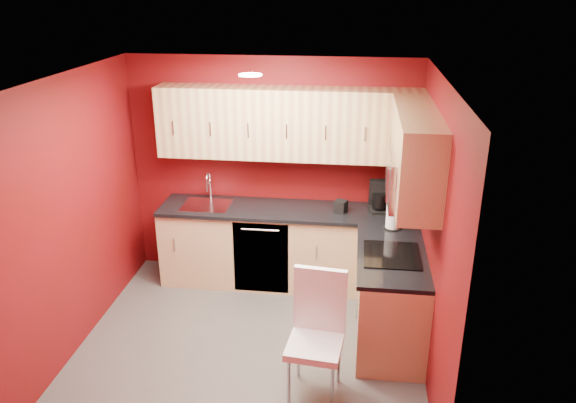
% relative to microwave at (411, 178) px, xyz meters
% --- Properties ---
extents(floor, '(3.20, 3.20, 0.00)m').
position_rel_microwave_xyz_m(floor, '(-1.39, -0.20, -1.66)').
color(floor, '#494644').
rests_on(floor, ground).
extents(ceiling, '(3.20, 3.20, 0.00)m').
position_rel_microwave_xyz_m(ceiling, '(-1.39, -0.20, 0.84)').
color(ceiling, white).
rests_on(ceiling, wall_back).
extents(wall_back, '(3.20, 0.00, 3.20)m').
position_rel_microwave_xyz_m(wall_back, '(-1.39, 1.30, -0.41)').
color(wall_back, '#620910').
rests_on(wall_back, floor).
extents(wall_front, '(3.20, 0.00, 3.20)m').
position_rel_microwave_xyz_m(wall_front, '(-1.39, -1.70, -0.41)').
color(wall_front, '#620910').
rests_on(wall_front, floor).
extents(wall_left, '(0.00, 3.00, 3.00)m').
position_rel_microwave_xyz_m(wall_left, '(-2.99, -0.20, -0.41)').
color(wall_left, '#620910').
rests_on(wall_left, floor).
extents(wall_right, '(0.00, 3.00, 3.00)m').
position_rel_microwave_xyz_m(wall_right, '(0.21, -0.20, -0.41)').
color(wall_right, '#620910').
rests_on(wall_right, floor).
extents(base_cabinets_back, '(2.80, 0.60, 0.87)m').
position_rel_microwave_xyz_m(base_cabinets_back, '(-1.19, 1.00, -1.22)').
color(base_cabinets_back, tan).
rests_on(base_cabinets_back, floor).
extents(base_cabinets_right, '(0.60, 1.30, 0.87)m').
position_rel_microwave_xyz_m(base_cabinets_right, '(-0.09, 0.05, -1.22)').
color(base_cabinets_right, tan).
rests_on(base_cabinets_right, floor).
extents(countertop_back, '(2.80, 0.63, 0.04)m').
position_rel_microwave_xyz_m(countertop_back, '(-1.19, 0.99, -0.77)').
color(countertop_back, black).
rests_on(countertop_back, base_cabinets_back).
extents(countertop_right, '(0.63, 1.27, 0.04)m').
position_rel_microwave_xyz_m(countertop_right, '(-0.11, 0.04, -0.77)').
color(countertop_right, black).
rests_on(countertop_right, base_cabinets_right).
extents(upper_cabinets_back, '(2.80, 0.35, 0.75)m').
position_rel_microwave_xyz_m(upper_cabinets_back, '(-1.19, 1.13, 0.17)').
color(upper_cabinets_back, tan).
rests_on(upper_cabinets_back, wall_back).
extents(upper_cabinets_right, '(0.35, 1.55, 0.75)m').
position_rel_microwave_xyz_m(upper_cabinets_right, '(0.03, 0.24, 0.23)').
color(upper_cabinets_right, tan).
rests_on(upper_cabinets_right, wall_right).
extents(microwave, '(0.42, 0.76, 0.42)m').
position_rel_microwave_xyz_m(microwave, '(0.00, 0.00, 0.00)').
color(microwave, silver).
rests_on(microwave, upper_cabinets_right).
extents(cooktop, '(0.50, 0.55, 0.01)m').
position_rel_microwave_xyz_m(cooktop, '(-0.11, 0.00, -0.74)').
color(cooktop, black).
rests_on(cooktop, countertop_right).
extents(sink, '(0.52, 0.42, 0.35)m').
position_rel_microwave_xyz_m(sink, '(-2.09, 1.00, -0.72)').
color(sink, silver).
rests_on(sink, countertop_back).
extents(dishwasher_front, '(0.60, 0.02, 0.82)m').
position_rel_microwave_xyz_m(dishwasher_front, '(-1.44, 0.71, -1.22)').
color(dishwasher_front, black).
rests_on(dishwasher_front, base_cabinets_back).
extents(downlight, '(0.20, 0.20, 0.01)m').
position_rel_microwave_xyz_m(downlight, '(-1.39, 0.10, 0.82)').
color(downlight, white).
rests_on(downlight, ceiling).
extents(coffee_maker, '(0.24, 0.29, 0.33)m').
position_rel_microwave_xyz_m(coffee_maker, '(-0.20, 1.05, -0.59)').
color(coffee_maker, black).
rests_on(coffee_maker, countertop_back).
extents(napkin_holder, '(0.16, 0.16, 0.13)m').
position_rel_microwave_xyz_m(napkin_holder, '(-0.61, 0.97, -0.68)').
color(napkin_holder, black).
rests_on(napkin_holder, countertop_back).
extents(paper_towel, '(0.21, 0.21, 0.32)m').
position_rel_microwave_xyz_m(paper_towel, '(-0.08, 0.61, -0.59)').
color(paper_towel, white).
rests_on(paper_towel, countertop_right).
extents(dining_chair, '(0.48, 0.50, 1.08)m').
position_rel_microwave_xyz_m(dining_chair, '(-0.74, -0.83, -1.12)').
color(dining_chair, white).
rests_on(dining_chair, floor).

